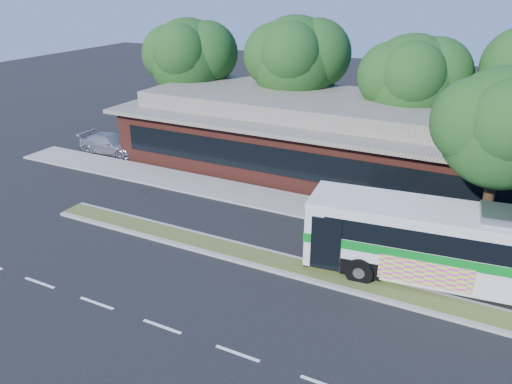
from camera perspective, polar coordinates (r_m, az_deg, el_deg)
ground at (r=20.57m, az=4.71°, el=-9.71°), size 120.00×120.00×0.00m
median_strip at (r=21.01m, az=5.35°, el=-8.73°), size 26.00×1.10×0.15m
sidewalk at (r=25.86m, az=10.16°, el=-2.57°), size 44.00×2.60×0.12m
parking_lot at (r=37.36m, az=-15.38°, el=5.02°), size 14.00×12.00×0.01m
plaza_building at (r=31.10m, az=14.09°, el=5.65°), size 33.20×11.20×4.45m
tree_bg_a at (r=37.94m, az=-7.05°, el=15.06°), size 6.47×5.80×8.63m
tree_bg_b at (r=35.07m, az=5.26°, el=14.93°), size 6.69×6.00×9.00m
tree_bg_c at (r=32.09m, az=18.12°, el=12.14°), size 6.24×5.60×8.26m
transit_bus at (r=20.70m, az=22.99°, el=-5.39°), size 12.30×3.92×3.40m
sedan at (r=35.89m, az=-16.27°, el=5.30°), size 4.68×2.03×1.34m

